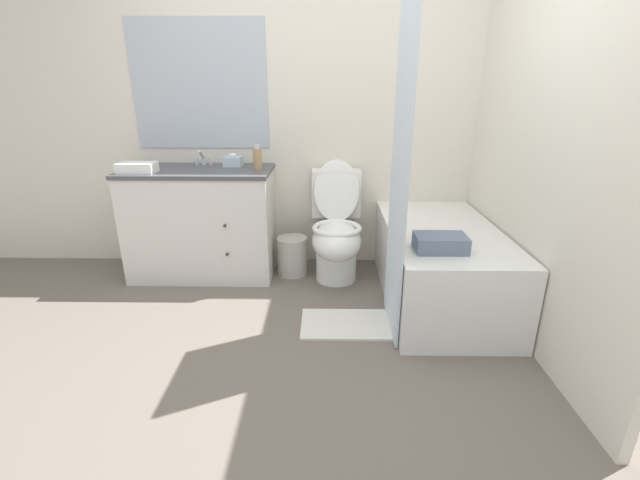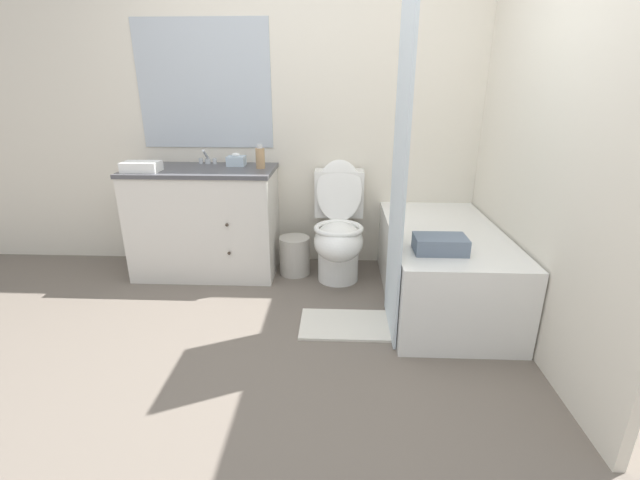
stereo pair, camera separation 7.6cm
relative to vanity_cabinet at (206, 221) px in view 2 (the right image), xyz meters
The scene contains 14 objects.
ground_plane 1.60m from the vanity_cabinet, 59.59° to the right, with size 14.00×14.00×0.00m, color #6B6056.
wall_back 1.17m from the vanity_cabinet, 20.76° to the left, with size 8.00×0.06×2.50m.
wall_right 2.35m from the vanity_cabinet, 13.98° to the right, with size 0.05×2.60×2.50m.
vanity_cabinet is the anchor object (origin of this frame).
sink_faucet 0.48m from the vanity_cabinet, 90.00° to the left, with size 0.14×0.12×0.12m.
toilet 1.04m from the vanity_cabinet, ahead, with size 0.38×0.67×0.89m.
bathtub 1.80m from the vanity_cabinet, 13.68° to the right, with size 0.73×1.39×0.52m.
shower_curtain 1.67m from the vanity_cabinet, 30.32° to the right, with size 0.01×0.51×1.91m.
wastebasket 0.74m from the vanity_cabinet, ahead, with size 0.24×0.24×0.30m.
tissue_box 0.52m from the vanity_cabinet, 26.47° to the left, with size 0.14×0.12×0.10m.
soap_dispenser 0.66m from the vanity_cabinet, ahead, with size 0.07×0.07×0.18m.
hand_towel_folded 0.60m from the vanity_cabinet, 158.37° to the right, with size 0.26×0.16×0.07m.
bath_towel_folded 1.82m from the vanity_cabinet, 27.28° to the right, with size 0.29×0.19×0.09m.
bath_mat 1.42m from the vanity_cabinet, 36.17° to the right, with size 0.58×0.36×0.02m.
Camera 2 is at (0.25, -1.80, 1.42)m, focal length 24.00 mm.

